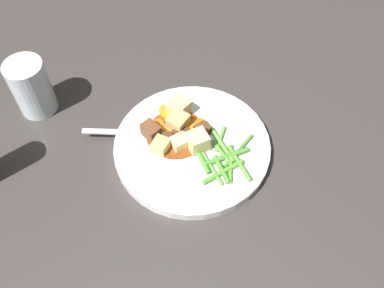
{
  "coord_description": "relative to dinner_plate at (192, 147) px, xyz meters",
  "views": [
    {
      "loc": [
        -0.25,
        0.33,
        0.61
      ],
      "look_at": [
        0.0,
        0.0,
        0.02
      ],
      "focal_mm": 39.4,
      "sensor_mm": 36.0,
      "label": 1
    }
  ],
  "objects": [
    {
      "name": "ground_plane",
      "position": [
        0.0,
        0.0,
        -0.01
      ],
      "size": [
        3.0,
        3.0,
        0.0
      ],
      "primitive_type": "plane",
      "color": "#383330"
    },
    {
      "name": "dinner_plate",
      "position": [
        0.0,
        0.0,
        0.0
      ],
      "size": [
        0.27,
        0.27,
        0.02
      ],
      "primitive_type": "cylinder",
      "color": "white",
      "rests_on": "ground_plane"
    },
    {
      "name": "stew_sauce",
      "position": [
        0.03,
        -0.0,
        0.01
      ],
      "size": [
        0.11,
        0.11,
        0.0
      ],
      "primitive_type": "cylinder",
      "color": "brown",
      "rests_on": "dinner_plate"
    },
    {
      "name": "carrot_slice_0",
      "position": [
        0.01,
        -0.03,
        0.01
      ],
      "size": [
        0.04,
        0.04,
        0.01
      ],
      "primitive_type": "cylinder",
      "rotation": [
        0.0,
        0.0,
        4.52
      ],
      "color": "orange",
      "rests_on": "dinner_plate"
    },
    {
      "name": "carrot_slice_1",
      "position": [
        0.07,
        -0.03,
        0.02
      ],
      "size": [
        0.04,
        0.04,
        0.01
      ],
      "primitive_type": "cylinder",
      "rotation": [
        0.0,
        0.0,
        1.5
      ],
      "color": "orange",
      "rests_on": "dinner_plate"
    },
    {
      "name": "carrot_slice_2",
      "position": [
        0.04,
        0.01,
        0.01
      ],
      "size": [
        0.05,
        0.05,
        0.01
      ],
      "primitive_type": "cylinder",
      "rotation": [
        0.0,
        0.0,
        0.67
      ],
      "color": "orange",
      "rests_on": "dinner_plate"
    },
    {
      "name": "carrot_slice_3",
      "position": [
        0.01,
        -0.01,
        0.02
      ],
      "size": [
        0.04,
        0.04,
        0.01
      ],
      "primitive_type": "cylinder",
      "rotation": [
        0.0,
        0.0,
        0.85
      ],
      "color": "orange",
      "rests_on": "dinner_plate"
    },
    {
      "name": "carrot_slice_4",
      "position": [
        0.07,
        0.01,
        0.01
      ],
      "size": [
        0.03,
        0.03,
        0.01
      ],
      "primitive_type": "cylinder",
      "rotation": [
        0.0,
        0.0,
        2.06
      ],
      "color": "orange",
      "rests_on": "dinner_plate"
    },
    {
      "name": "potato_chunk_0",
      "position": [
        -0.01,
        0.0,
        0.03
      ],
      "size": [
        0.04,
        0.04,
        0.03
      ],
      "primitive_type": "cube",
      "rotation": [
        0.0,
        0.0,
        5.81
      ],
      "color": "#EAD68C",
      "rests_on": "dinner_plate"
    },
    {
      "name": "potato_chunk_1",
      "position": [
        0.04,
        0.04,
        0.02
      ],
      "size": [
        0.03,
        0.03,
        0.02
      ],
      "primitive_type": "cube",
      "rotation": [
        0.0,
        0.0,
        4.89
      ],
      "color": "#DBBC6B",
      "rests_on": "dinner_plate"
    },
    {
      "name": "potato_chunk_2",
      "position": [
        0.06,
        -0.04,
        0.02
      ],
      "size": [
        0.03,
        0.04,
        0.03
      ],
      "primitive_type": "cube",
      "rotation": [
        0.0,
        0.0,
        3.06
      ],
      "color": "#E5CC7A",
      "rests_on": "dinner_plate"
    },
    {
      "name": "potato_chunk_3",
      "position": [
        0.04,
        -0.01,
        0.03
      ],
      "size": [
        0.03,
        0.04,
        0.03
      ],
      "primitive_type": "cube",
      "rotation": [
        0.0,
        0.0,
        4.78
      ],
      "color": "#DBBC6B",
      "rests_on": "dinner_plate"
    },
    {
      "name": "potato_chunk_4",
      "position": [
        0.01,
        0.02,
        0.02
      ],
      "size": [
        0.03,
        0.03,
        0.02
      ],
      "primitive_type": "cube",
      "rotation": [
        0.0,
        0.0,
        1.21
      ],
      "color": "#EAD68C",
      "rests_on": "dinner_plate"
    },
    {
      "name": "meat_chunk_0",
      "position": [
        0.07,
        0.03,
        0.02
      ],
      "size": [
        0.03,
        0.03,
        0.03
      ],
      "primitive_type": "cube",
      "rotation": [
        0.0,
        0.0,
        1.41
      ],
      "color": "brown",
      "rests_on": "dinner_plate"
    },
    {
      "name": "meat_chunk_1",
      "position": [
        0.02,
        -0.0,
        0.02
      ],
      "size": [
        0.03,
        0.03,
        0.02
      ],
      "primitive_type": "cube",
      "rotation": [
        0.0,
        0.0,
        2.96
      ],
      "color": "#4C2B19",
      "rests_on": "dinner_plate"
    },
    {
      "name": "meat_chunk_2",
      "position": [
        0.01,
        0.0,
        0.02
      ],
      "size": [
        0.03,
        0.03,
        0.02
      ],
      "primitive_type": "cube",
      "rotation": [
        0.0,
        0.0,
        1.29
      ],
      "color": "#4C2B19",
      "rests_on": "dinner_plate"
    },
    {
      "name": "meat_chunk_3",
      "position": [
        -0.0,
        -0.03,
        0.02
      ],
      "size": [
        0.03,
        0.03,
        0.02
      ],
      "primitive_type": "cube",
      "rotation": [
        0.0,
        0.0,
        1.29
      ],
      "color": "#56331E",
      "rests_on": "dinner_plate"
    },
    {
      "name": "meat_chunk_4",
      "position": [
        0.04,
        0.02,
        0.02
      ],
      "size": [
        0.03,
        0.03,
        0.01
      ],
      "primitive_type": "cube",
      "rotation": [
        0.0,
        0.0,
        1.98
      ],
      "color": "#4C2B19",
      "rests_on": "dinner_plate"
    },
    {
      "name": "green_bean_0",
      "position": [
        -0.07,
        -0.03,
        0.01
      ],
      "size": [
        0.01,
        0.08,
        0.01
      ],
      "primitive_type": "cylinder",
      "rotation": [
        0.0,
        1.57,
        1.56
      ],
      "color": "#4C8E33",
      "rests_on": "dinner_plate"
    },
    {
      "name": "green_bean_1",
      "position": [
        -0.08,
        0.02,
        0.01
      ],
      "size": [
        0.04,
        0.08,
        0.01
      ],
      "primitive_type": "cylinder",
      "rotation": [
        0.0,
        1.57,
        1.21
      ],
      "color": "#599E38",
      "rests_on": "dinner_plate"
    },
    {
      "name": "green_bean_2",
      "position": [
        -0.03,
        -0.04,
        0.01
      ],
      "size": [
        0.02,
        0.05,
        0.01
      ],
      "primitive_type": "cylinder",
      "rotation": [
        0.0,
        1.57,
        1.92
      ],
      "color": "#66AD42",
      "rests_on": "dinner_plate"
    },
    {
      "name": "green_bean_3",
      "position": [
        -0.04,
        -0.03,
        0.01
      ],
      "size": [
        0.07,
        0.04,
        0.01
      ],
      "primitive_type": "cylinder",
      "rotation": [
        0.0,
        1.57,
        2.67
      ],
      "color": "#66AD42",
      "rests_on": "dinner_plate"
    },
    {
      "name": "green_bean_4",
      "position": [
        -0.04,
        0.02,
        0.01
      ],
      "size": [
        0.05,
        0.03,
        0.01
      ],
      "primitive_type": "cylinder",
      "rotation": [
        0.0,
        1.57,
        2.61
      ],
      "color": "#4C8E33",
      "rests_on": "dinner_plate"
    },
    {
      "name": "green_bean_5",
      "position": [
        -0.06,
        -0.01,
        0.01
      ],
      "size": [
        0.05,
        0.07,
        0.01
      ],
      "primitive_type": "cylinder",
      "rotation": [
        0.0,
        1.57,
        1.04
      ],
      "color": "#4C8E33",
      "rests_on": "dinner_plate"
    },
    {
      "name": "green_bean_6",
      "position": [
        -0.05,
        0.02,
        0.01
      ],
      "size": [
        0.07,
        0.04,
        0.01
      ],
      "primitive_type": "cylinder",
      "rotation": [
        0.0,
        1.57,
        2.67
      ],
      "color": "#66AD42",
      "rests_on": "dinner_plate"
    },
    {
      "name": "green_bean_7",
      "position": [
        -0.07,
        0.01,
        0.01
      ],
      "size": [
        0.05,
        0.04,
        0.01
      ],
      "primitive_type": "cylinder",
      "rotation": [
        0.0,
        1.57,
        2.61
      ],
      "color": "#4C8E33",
      "rests_on": "dinner_plate"
    },
    {
      "name": "green_bean_8",
      "position": [
        -0.05,
        -0.01,
        0.01
      ],
      "size": [
        0.05,
        0.03,
        0.01
      ],
      "primitive_type": "cylinder",
      "rotation": [
        0.0,
        1.57,
        2.75
      ],
      "color": "#599E38",
      "rests_on": "dinner_plate"
    },
    {
      "name": "green_bean_9",
      "position": [
        -0.09,
        -0.01,
        0.01
      ],
      "size": [
        0.07,
        0.04,
        0.01
      ],
      "primitive_type": "cylinder",
      "rotation": [
        0.0,
        1.57,
        2.65
      ],
      "color": "#599E38",
      "rests_on": "dinner_plate"
    },
    {
      "name": "green_bean_10",
      "position": [
        -0.08,
        -0.01,
        0.01
      ],
      "size": [
        0.04,
        0.07,
        0.01
      ],
      "primitive_type": "cylinder",
      "rotation": [
        0.0,
        1.57,
        2.14
      ],
      "color": "#599E38",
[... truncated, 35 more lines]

